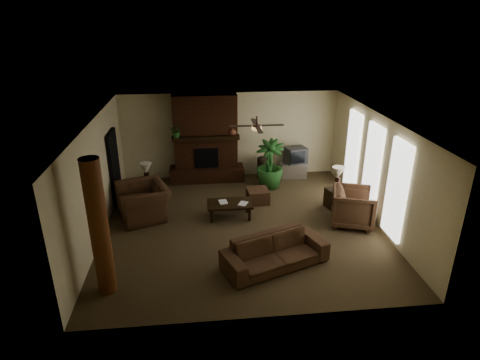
{
  "coord_description": "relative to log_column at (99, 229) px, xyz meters",
  "views": [
    {
      "loc": [
        -1.04,
        -9.3,
        5.16
      ],
      "look_at": [
        0.0,
        0.4,
        1.1
      ],
      "focal_mm": 30.45,
      "sensor_mm": 36.0,
      "label": 1
    }
  ],
  "objects": [
    {
      "name": "book_a",
      "position": [
        2.4,
        2.87,
        -0.83
      ],
      "size": [
        0.22,
        0.06,
        0.29
      ],
      "primitive_type": "imported",
      "rotation": [
        0.0,
        0.0,
        0.14
      ],
      "color": "#999999",
      "rests_on": "coffee_table"
    },
    {
      "name": "room_shell",
      "position": [
        2.95,
        2.4,
        0.0
      ],
      "size": [
        7.0,
        7.0,
        7.0
      ],
      "color": "#4C3D26",
      "rests_on": "ground"
    },
    {
      "name": "book_b",
      "position": [
        2.93,
        2.78,
        -0.82
      ],
      "size": [
        0.2,
        0.11,
        0.29
      ],
      "primitive_type": "imported",
      "rotation": [
        0.0,
        0.0,
        -0.45
      ],
      "color": "#999999",
      "rests_on": "coffee_table"
    },
    {
      "name": "ceiling_fan",
      "position": [
        3.35,
        2.7,
        1.13
      ],
      "size": [
        1.35,
        1.35,
        0.37
      ],
      "color": "#311E16",
      "rests_on": "ceiling"
    },
    {
      "name": "floor_plant",
      "position": [
        4.08,
        4.77,
        -0.97
      ],
      "size": [
        1.3,
        1.73,
        0.86
      ],
      "primitive_type": "imported",
      "rotation": [
        0.0,
        0.0,
        -0.33
      ],
      "color": "#275823",
      "rests_on": "ground"
    },
    {
      "name": "mantel_plant",
      "position": [
        1.26,
        5.32,
        0.32
      ],
      "size": [
        0.43,
        0.46,
        0.33
      ],
      "primitive_type": "imported",
      "rotation": [
        0.0,
        0.0,
        0.13
      ],
      "color": "#275823",
      "rests_on": "fireplace"
    },
    {
      "name": "side_table_right",
      "position": [
        5.71,
        3.14,
        -1.12
      ],
      "size": [
        0.61,
        0.61,
        0.55
      ],
      "primitive_type": "cube",
      "rotation": [
        0.0,
        0.0,
        0.25
      ],
      "color": "black",
      "rests_on": "ground"
    },
    {
      "name": "floor_vase",
      "position": [
        3.98,
        5.55,
        -0.97
      ],
      "size": [
        0.34,
        0.34,
        0.77
      ],
      "color": "black",
      "rests_on": "ground"
    },
    {
      "name": "ottoman",
      "position": [
        3.56,
        3.71,
        -1.2
      ],
      "size": [
        0.64,
        0.64,
        0.4
      ],
      "primitive_type": "cube",
      "rotation": [
        0.0,
        0.0,
        0.06
      ],
      "color": "#4B3220",
      "rests_on": "ground"
    },
    {
      "name": "windows",
      "position": [
        6.4,
        2.6,
        -0.05
      ],
      "size": [
        0.08,
        3.65,
        2.35
      ],
      "color": "white",
      "rests_on": "ground"
    },
    {
      "name": "side_table_left",
      "position": [
        0.4,
        4.05,
        -1.12
      ],
      "size": [
        0.66,
        0.66,
        0.55
      ],
      "primitive_type": "cube",
      "rotation": [
        0.0,
        0.0,
        -0.41
      ],
      "color": "black",
      "rests_on": "ground"
    },
    {
      "name": "doorway",
      "position": [
        -0.49,
        4.2,
        -0.35
      ],
      "size": [
        0.1,
        1.0,
        2.1
      ],
      "primitive_type": "cube",
      "color": "black",
      "rests_on": "ground"
    },
    {
      "name": "sofa",
      "position": [
        3.47,
        0.51,
        -0.95
      ],
      "size": [
        2.39,
        1.46,
        0.9
      ],
      "primitive_type": "imported",
      "rotation": [
        0.0,
        0.0,
        0.37
      ],
      "color": "#4B3220",
      "rests_on": "ground"
    },
    {
      "name": "lamp_right",
      "position": [
        5.72,
        3.18,
        -0.4
      ],
      "size": [
        0.45,
        0.45,
        0.65
      ],
      "color": "#311E16",
      "rests_on": "side_table_right"
    },
    {
      "name": "armchair_right",
      "position": [
        5.82,
        2.14,
        -0.87
      ],
      "size": [
        1.25,
        1.3,
        1.07
      ],
      "primitive_type": "imported",
      "rotation": [
        0.0,
        0.0,
        1.25
      ],
      "color": "#4B3220",
      "rests_on": "ground"
    },
    {
      "name": "tv",
      "position": [
        5.1,
        5.54,
        -0.64
      ],
      "size": [
        0.75,
        0.67,
        0.52
      ],
      "color": "#3B3B3E",
      "rests_on": "tv_stand"
    },
    {
      "name": "mantel_vase",
      "position": [
        3.01,
        5.41,
        0.27
      ],
      "size": [
        0.26,
        0.27,
        0.22
      ],
      "primitive_type": "imported",
      "rotation": [
        0.0,
        0.0,
        0.21
      ],
      "color": "brown",
      "rests_on": "fireplace"
    },
    {
      "name": "fireplace",
      "position": [
        2.15,
        5.62,
        -0.24
      ],
      "size": [
        2.4,
        0.7,
        2.8
      ],
      "color": "#422111",
      "rests_on": "ground"
    },
    {
      "name": "log_column",
      "position": [
        0.0,
        0.0,
        0.0
      ],
      "size": [
        0.36,
        0.36,
        2.8
      ],
      "primitive_type": "cylinder",
      "color": "brown",
      "rests_on": "ground"
    },
    {
      "name": "lamp_left",
      "position": [
        0.4,
        4.07,
        -0.4
      ],
      "size": [
        0.44,
        0.44,
        0.65
      ],
      "color": "#311E16",
      "rests_on": "side_table_left"
    },
    {
      "name": "coffee_table",
      "position": [
        2.68,
        2.85,
        -1.03
      ],
      "size": [
        1.2,
        0.7,
        0.43
      ],
      "color": "black",
      "rests_on": "ground"
    },
    {
      "name": "tv_stand",
      "position": [
        5.04,
        5.55,
        -1.15
      ],
      "size": [
        0.87,
        0.54,
        0.5
      ],
      "primitive_type": "cube",
      "rotation": [
        0.0,
        0.0,
        -0.05
      ],
      "color": "silver",
      "rests_on": "ground"
    },
    {
      "name": "armchair_left",
      "position": [
        0.38,
        3.15,
        -0.79
      ],
      "size": [
        1.32,
        1.61,
        1.21
      ],
      "primitive_type": "imported",
      "rotation": [
        0.0,
        0.0,
        -1.22
      ],
      "color": "#4B3220",
      "rests_on": "ground"
    }
  ]
}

